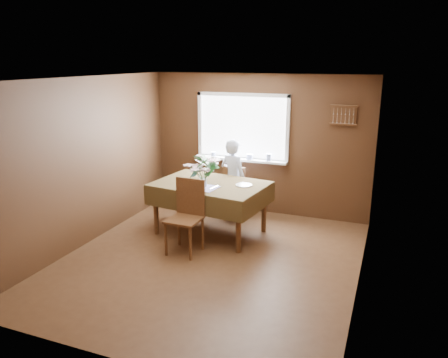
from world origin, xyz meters
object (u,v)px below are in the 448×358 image
at_px(chair_far, 235,188).
at_px(seated_woman, 233,179).
at_px(chair_near, 187,213).
at_px(flower_bouquet, 204,169).
at_px(dining_table, 210,189).

distance_m(chair_far, seated_woman, 0.27).
distance_m(chair_near, flower_bouquet, 0.77).
relative_size(dining_table, chair_far, 2.03).
xyz_separation_m(seated_woman, flower_bouquet, (-0.12, -0.99, 0.41)).
xyz_separation_m(chair_far, flower_bouquet, (-0.10, -1.15, 0.62)).
bearing_deg(dining_table, chair_near, -86.94).
height_order(seated_woman, flower_bouquet, seated_woman).
height_order(chair_far, flower_bouquet, flower_bouquet).
height_order(chair_near, flower_bouquet, flower_bouquet).
distance_m(dining_table, chair_far, 0.98).
bearing_deg(seated_woman, chair_near, 103.30).
bearing_deg(seated_woman, dining_table, 101.82).
height_order(dining_table, flower_bouquet, flower_bouquet).
relative_size(dining_table, chair_near, 1.74).
bearing_deg(chair_near, dining_table, 87.80).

